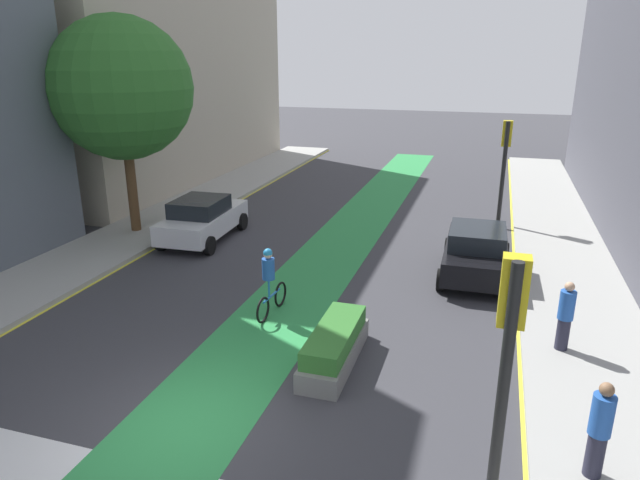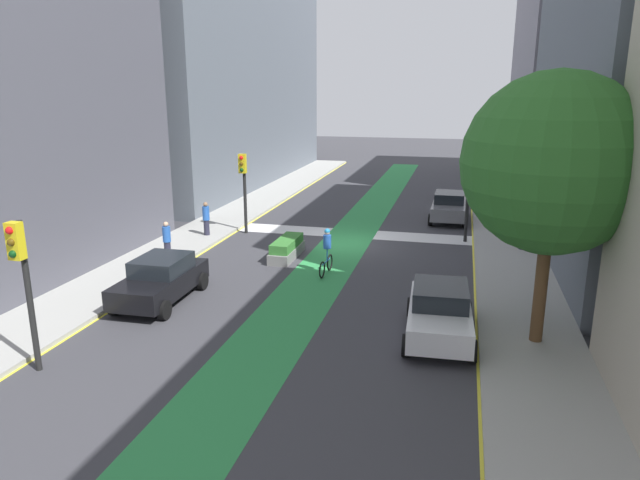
% 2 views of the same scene
% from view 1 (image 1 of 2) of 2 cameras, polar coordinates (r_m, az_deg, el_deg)
% --- Properties ---
extents(ground_plane, '(120.00, 120.00, 0.00)m').
position_cam_1_polar(ground_plane, '(11.22, -13.50, -17.57)').
color(ground_plane, '#38383D').
extents(bike_lane_paint, '(2.40, 60.00, 0.01)m').
position_cam_1_polar(bike_lane_paint, '(11.19, -13.25, -17.62)').
color(bike_lane_paint, '#2D8C47').
rests_on(bike_lane_paint, ground_plane).
extents(traffic_signal_near_right, '(0.35, 0.52, 4.08)m').
position_cam_1_polar(traffic_signal_near_right, '(7.87, 18.43, -10.09)').
color(traffic_signal_near_right, black).
rests_on(traffic_signal_near_right, ground_plane).
extents(traffic_signal_far_right, '(0.35, 0.52, 4.09)m').
position_cam_1_polar(traffic_signal_far_right, '(22.57, 18.17, 8.28)').
color(traffic_signal_far_right, black).
rests_on(traffic_signal_far_right, ground_plane).
extents(car_black_right_far, '(2.07, 4.23, 1.57)m').
position_cam_1_polar(car_black_right_far, '(17.67, 15.48, -1.07)').
color(car_black_right_far, black).
rests_on(car_black_right_far, ground_plane).
extents(car_white_left_far, '(2.18, 4.28, 1.57)m').
position_cam_1_polar(car_white_left_far, '(20.80, -11.77, 2.14)').
color(car_white_left_far, silver).
rests_on(car_white_left_far, ground_plane).
extents(cyclist_in_lane, '(0.32, 1.73, 1.86)m').
position_cam_1_polar(cyclist_in_lane, '(14.47, -5.08, -4.10)').
color(cyclist_in_lane, black).
rests_on(cyclist_in_lane, ground_plane).
extents(pedestrian_sidewalk_right_a, '(0.34, 0.34, 1.66)m').
position_cam_1_polar(pedestrian_sidewalk_right_a, '(10.11, 26.37, -16.75)').
color(pedestrian_sidewalk_right_a, '#262638').
rests_on(pedestrian_sidewalk_right_a, sidewalk_right).
extents(pedestrian_sidewalk_right_b, '(0.34, 0.34, 1.62)m').
position_cam_1_polar(pedestrian_sidewalk_right_b, '(13.71, 23.52, -7.00)').
color(pedestrian_sidewalk_right_b, '#262638').
rests_on(pedestrian_sidewalk_right_b, sidewalk_right).
extents(street_tree_near, '(4.96, 4.96, 7.63)m').
position_cam_1_polar(street_tree_near, '(21.47, -19.41, 14.21)').
color(street_tree_near, brown).
rests_on(street_tree_near, sidewalk_left).
extents(median_planter, '(0.89, 2.86, 0.85)m').
position_cam_1_polar(median_planter, '(12.54, 1.48, -10.65)').
color(median_planter, slate).
rests_on(median_planter, ground_plane).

